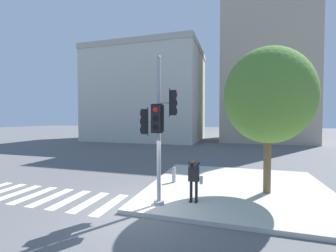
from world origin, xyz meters
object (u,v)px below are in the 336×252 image
traffic_signal_pole (158,122)px  street_tree (268,96)px  fire_hydrant (174,175)px  person_photographer (194,177)px

traffic_signal_pole → street_tree: street_tree is taller
traffic_signal_pole → fire_hydrant: (-0.18, 2.90, -2.63)m
person_photographer → fire_hydrant: bearing=121.5°
person_photographer → fire_hydrant: (-1.40, 2.29, -0.57)m
person_photographer → fire_hydrant: size_ratio=2.09×
traffic_signal_pole → fire_hydrant: bearing=93.6°
traffic_signal_pole → person_photographer: traffic_signal_pole is taller
person_photographer → street_tree: bearing=34.1°
street_tree → fire_hydrant: size_ratio=8.00×
traffic_signal_pole → fire_hydrant: 3.92m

